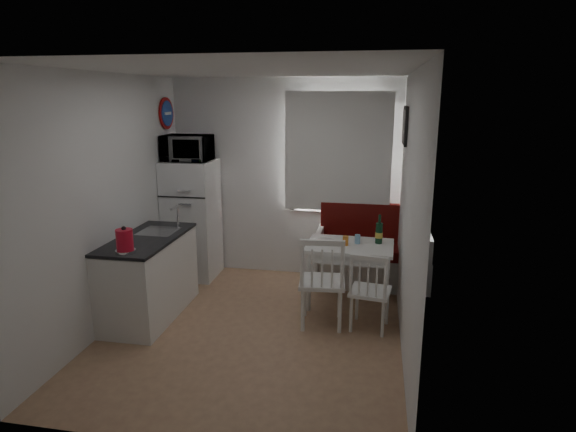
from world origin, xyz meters
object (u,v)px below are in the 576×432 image
(dining_table, at_px, (350,251))
(microwave, at_px, (187,148))
(kitchen_counter, at_px, (150,276))
(wine_bottle, at_px, (379,229))
(chair_left, at_px, (321,273))
(fridge, at_px, (192,219))
(bench, at_px, (372,259))
(kettle, at_px, (125,240))
(chair_right, at_px, (371,284))

(dining_table, relative_size, microwave, 1.68)
(kitchen_counter, height_order, wine_bottle, kitchen_counter)
(chair_left, bearing_deg, fridge, 141.36)
(bench, distance_m, kettle, 3.08)
(bench, relative_size, kettle, 5.60)
(chair_left, xyz_separation_m, fridge, (-1.86, 1.23, 0.17))
(kitchen_counter, bearing_deg, fridge, 89.10)
(wine_bottle, bearing_deg, fridge, 169.37)
(wine_bottle, bearing_deg, chair_right, -95.15)
(fridge, bearing_deg, kitchen_counter, -90.90)
(chair_left, xyz_separation_m, chair_right, (0.50, 0.01, -0.09))
(chair_left, xyz_separation_m, wine_bottle, (0.57, 0.77, 0.28))
(bench, height_order, chair_left, bench)
(kitchen_counter, relative_size, chair_left, 2.47)
(chair_left, relative_size, kettle, 2.08)
(chair_right, relative_size, wine_bottle, 1.36)
(kitchen_counter, bearing_deg, dining_table, 17.90)
(kitchen_counter, relative_size, dining_table, 1.32)
(chair_left, distance_m, fridge, 2.24)
(bench, bearing_deg, fridge, -177.26)
(fridge, relative_size, wine_bottle, 4.66)
(wine_bottle, bearing_deg, microwave, 170.51)
(chair_right, height_order, microwave, microwave)
(bench, bearing_deg, dining_table, -110.80)
(dining_table, xyz_separation_m, kettle, (-2.08, -1.22, 0.38))
(kitchen_counter, relative_size, wine_bottle, 3.94)
(kitchen_counter, xyz_separation_m, dining_table, (2.13, 0.69, 0.19))
(kitchen_counter, xyz_separation_m, bench, (2.39, 1.36, -0.11))
(bench, relative_size, microwave, 2.42)
(dining_table, xyz_separation_m, wine_bottle, (0.32, 0.10, 0.25))
(microwave, relative_size, kettle, 2.32)
(bench, relative_size, chair_left, 2.69)
(chair_left, bearing_deg, chair_right, -3.51)
(fridge, xyz_separation_m, wine_bottle, (2.43, -0.46, 0.12))
(chair_right, height_order, wine_bottle, wine_bottle)
(kitchen_counter, distance_m, wine_bottle, 2.61)
(dining_table, bearing_deg, kitchen_counter, -159.80)
(kitchen_counter, distance_m, fridge, 1.29)
(bench, relative_size, dining_table, 1.44)
(chair_right, distance_m, kettle, 2.45)
(dining_table, distance_m, chair_right, 0.71)
(chair_right, height_order, kettle, kettle)
(dining_table, bearing_deg, microwave, 168.82)
(dining_table, bearing_deg, chair_right, -66.88)
(chair_right, bearing_deg, microwave, 162.67)
(chair_left, relative_size, fridge, 0.34)
(kettle, distance_m, wine_bottle, 2.74)
(kitchen_counter, distance_m, bench, 2.75)
(chair_right, bearing_deg, chair_left, -169.39)
(bench, xyz_separation_m, chair_left, (-0.50, -1.34, 0.27))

